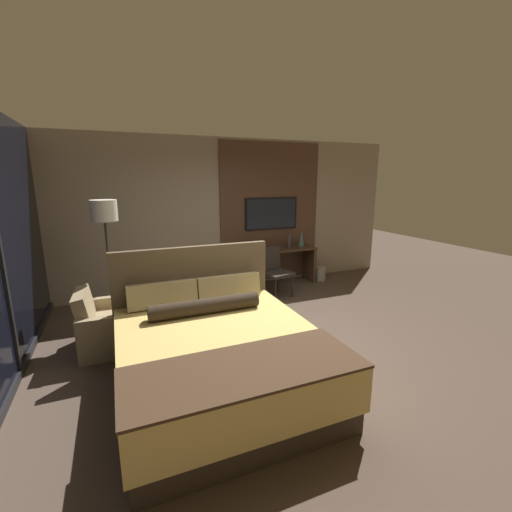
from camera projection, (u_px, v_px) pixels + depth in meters
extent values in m
plane|color=#4C3D33|center=(285.00, 342.00, 4.43)|extent=(16.00, 16.00, 0.00)
cube|color=gray|center=(223.00, 215.00, 6.46)|extent=(7.20, 0.06, 2.80)
cube|color=#4C3323|center=(271.00, 213.00, 6.79)|extent=(2.09, 0.03, 2.70)
cube|color=black|center=(20.00, 372.00, 3.66)|extent=(0.05, 6.00, 0.08)
cube|color=#33281E|center=(221.00, 380.00, 3.39)|extent=(1.81, 2.05, 0.22)
cube|color=tan|center=(220.00, 352.00, 3.33)|extent=(1.87, 2.12, 0.39)
cube|color=#422D1E|center=(245.00, 368.00, 2.66)|extent=(1.89, 0.74, 0.02)
cube|color=brown|center=(194.00, 296.00, 4.27)|extent=(1.91, 0.08, 1.27)
cube|color=tan|center=(162.00, 294.00, 3.96)|extent=(0.79, 0.23, 0.31)
cube|color=tan|center=(228.00, 286.00, 4.26)|extent=(0.79, 0.23, 0.31)
cylinder|color=#2D2319|center=(205.00, 306.00, 3.75)|extent=(1.22, 0.17, 0.17)
cube|color=#422D1E|center=(276.00, 249.00, 6.70)|extent=(1.59, 0.50, 0.03)
cube|color=#422D1E|center=(240.00, 271.00, 6.49)|extent=(0.06, 0.45, 0.69)
cube|color=#422D1E|center=(309.00, 264.00, 7.06)|extent=(0.06, 0.45, 0.69)
cube|color=#422D1E|center=(271.00, 261.00, 6.97)|extent=(1.47, 0.02, 0.35)
cube|color=black|center=(271.00, 213.00, 6.76)|extent=(1.11, 0.04, 0.62)
cube|color=black|center=(272.00, 214.00, 6.74)|extent=(1.04, 0.01, 0.57)
cube|color=#28231E|center=(277.00, 273.00, 6.03)|extent=(0.60, 0.58, 0.05)
cube|color=#28231E|center=(270.00, 258.00, 6.13)|extent=(0.46, 0.22, 0.42)
cylinder|color=black|center=(276.00, 290.00, 5.82)|extent=(0.04, 0.04, 0.41)
cylinder|color=black|center=(292.00, 286.00, 6.06)|extent=(0.04, 0.04, 0.41)
cylinder|color=black|center=(262.00, 285.00, 6.11)|extent=(0.04, 0.04, 0.41)
cylinder|color=black|center=(278.00, 281.00, 6.34)|extent=(0.04, 0.04, 0.41)
cube|color=#998460|center=(116.00, 331.00, 4.30)|extent=(0.81, 0.66, 0.39)
cube|color=#998460|center=(84.00, 306.00, 4.11)|extent=(0.22, 0.64, 0.38)
cube|color=#998460|center=(115.00, 338.00, 3.95)|extent=(0.79, 0.13, 0.53)
cube|color=#998460|center=(116.00, 315.00, 4.62)|extent=(0.79, 0.13, 0.53)
cylinder|color=#282623|center=(115.00, 326.00, 4.87)|extent=(0.28, 0.28, 0.03)
cylinder|color=#332D28|center=(110.00, 274.00, 4.70)|extent=(0.03, 0.03, 1.55)
cylinder|color=silver|center=(104.00, 211.00, 4.51)|extent=(0.34, 0.34, 0.28)
cone|color=#4C706B|center=(301.00, 238.00, 6.95)|extent=(0.12, 0.12, 0.30)
cylinder|color=#333338|center=(289.00, 241.00, 6.70)|extent=(0.07, 0.07, 0.28)
cube|color=navy|center=(255.00, 249.00, 6.55)|extent=(0.26, 0.22, 0.03)
cylinder|color=gray|center=(320.00, 274.00, 7.08)|extent=(0.22, 0.22, 0.28)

